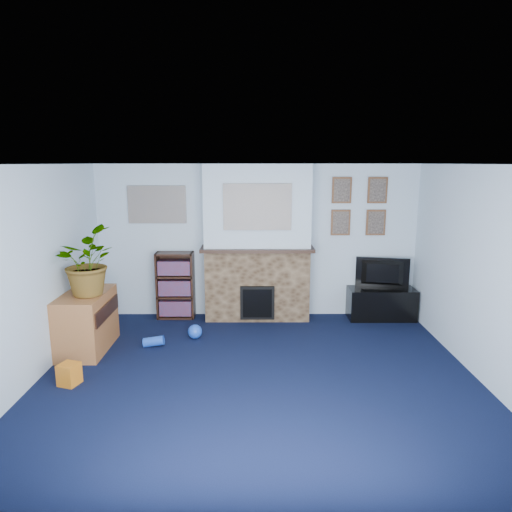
{
  "coord_description": "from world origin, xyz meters",
  "views": [
    {
      "loc": [
        -0.04,
        -4.83,
        2.42
      ],
      "look_at": [
        -0.02,
        0.77,
        1.27
      ],
      "focal_mm": 32.0,
      "sensor_mm": 36.0,
      "label": 1
    }
  ],
  "objects_px": {
    "television": "(383,274)",
    "sideboard": "(86,324)",
    "bookshelf": "(176,287)",
    "tv_stand": "(381,305)"
  },
  "relations": [
    {
      "from": "television",
      "to": "sideboard",
      "type": "distance_m",
      "value": 4.38
    },
    {
      "from": "bookshelf",
      "to": "sideboard",
      "type": "distance_m",
      "value": 1.6
    },
    {
      "from": "tv_stand",
      "to": "bookshelf",
      "type": "bearing_deg",
      "value": 178.65
    },
    {
      "from": "bookshelf",
      "to": "sideboard",
      "type": "relative_size",
      "value": 1.07
    },
    {
      "from": "tv_stand",
      "to": "television",
      "type": "relative_size",
      "value": 1.26
    },
    {
      "from": "sideboard",
      "to": "television",
      "type": "bearing_deg",
      "value": 16.26
    },
    {
      "from": "tv_stand",
      "to": "sideboard",
      "type": "bearing_deg",
      "value": -163.99
    },
    {
      "from": "television",
      "to": "sideboard",
      "type": "relative_size",
      "value": 0.83
    },
    {
      "from": "television",
      "to": "sideboard",
      "type": "bearing_deg",
      "value": 28.35
    },
    {
      "from": "bookshelf",
      "to": "sideboard",
      "type": "xyz_separation_m",
      "value": [
        -0.95,
        -1.28,
        -0.15
      ]
    }
  ]
}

